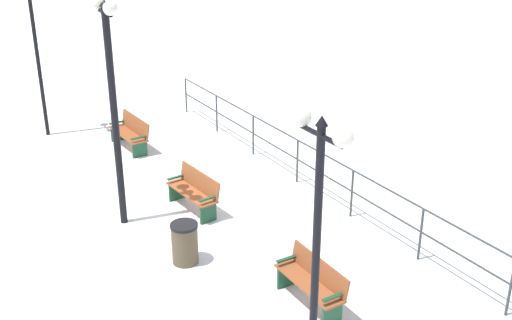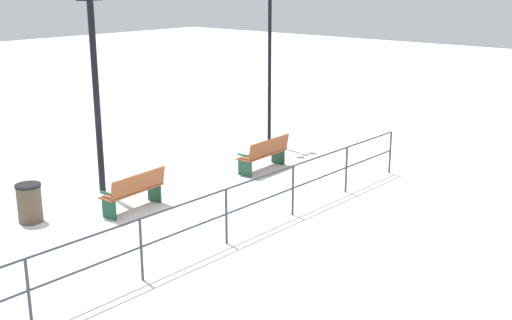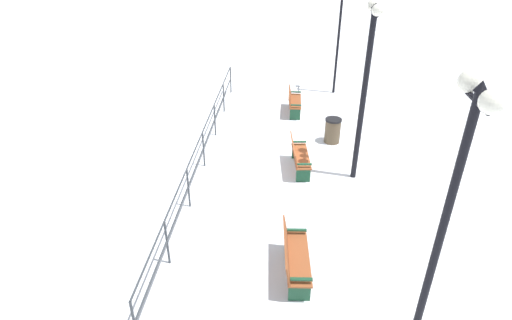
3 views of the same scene
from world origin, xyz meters
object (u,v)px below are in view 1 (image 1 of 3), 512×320
object	(u,v)px
bench_third	(312,281)
lamppost_far	(317,232)
lamppost_middle	(112,84)
trash_bin	(185,243)
bench_nearest	(131,132)
lamppost_near	(32,15)
bench_second	(194,191)

from	to	relation	value
bench_third	lamppost_far	size ratio (longest dim) A/B	0.35
lamppost_middle	trash_bin	world-z (taller)	lamppost_middle
bench_third	trash_bin	size ratio (longest dim) A/B	1.87
bench_nearest	lamppost_near	size ratio (longest dim) A/B	0.33
lamppost_far	lamppost_middle	bearing A→B (deg)	-90.00
bench_nearest	bench_third	bearing A→B (deg)	87.12
bench_second	lamppost_far	xyz separation A→B (m)	(1.61, 6.70, 2.66)
lamppost_far	trash_bin	size ratio (longest dim) A/B	5.40
bench_second	lamppost_middle	size ratio (longest dim) A/B	0.33
bench_third	lamppost_far	world-z (taller)	lamppost_far
lamppost_middle	trash_bin	bearing A→B (deg)	101.66
lamppost_near	trash_bin	xyz separation A→B (m)	(-0.45, 8.55, -3.12)
bench_second	trash_bin	distance (m)	2.23
lamppost_middle	lamppost_far	distance (m)	6.99
bench_second	lamppost_near	world-z (taller)	lamppost_near
bench_third	lamppost_near	world-z (taller)	lamppost_near
trash_bin	bench_second	bearing A→B (deg)	-121.21
bench_third	lamppost_far	distance (m)	3.97
bench_nearest	lamppost_middle	xyz separation A→B (m)	(1.76, 4.05, 2.70)
bench_nearest	bench_second	size ratio (longest dim) A/B	1.05
bench_nearest	trash_bin	bearing A→B (deg)	75.34
bench_nearest	trash_bin	xyz separation A→B (m)	(1.30, 6.24, -0.04)
bench_second	bench_third	distance (m)	4.34
bench_second	lamppost_far	distance (m)	7.39
lamppost_far	bench_nearest	bearing A→B (deg)	-99.05
bench_third	lamppost_far	bearing A→B (deg)	53.73
bench_nearest	lamppost_near	world-z (taller)	lamppost_near
lamppost_near	lamppost_far	size ratio (longest dim) A/B	1.12
bench_nearest	bench_third	xyz separation A→B (m)	(0.00, 8.67, 0.00)
lamppost_near	bench_third	bearing A→B (deg)	99.08
bench_second	lamppost_near	bearing A→B (deg)	-81.33
bench_third	bench_second	bearing A→B (deg)	-87.72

